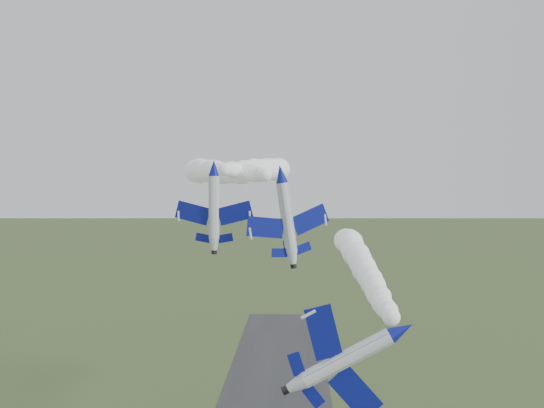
# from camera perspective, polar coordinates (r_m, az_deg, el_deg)

# --- Properties ---
(jet_lead) EXTENTS (5.32, 13.31, 9.79)m
(jet_lead) POSITION_cam_1_polar(r_m,az_deg,el_deg) (56.96, 12.15, -11.53)
(jet_lead) COLOR silver
(smoke_trail_jet_lead) EXTENTS (5.00, 62.12, 4.62)m
(smoke_trail_jet_lead) POSITION_cam_1_polar(r_m,az_deg,el_deg) (90.59, 8.48, -5.73)
(smoke_trail_jet_lead) COLOR white
(jet_pair_left) EXTENTS (10.33, 12.24, 3.01)m
(jet_pair_left) POSITION_cam_1_polar(r_m,az_deg,el_deg) (78.66, -5.51, 3.42)
(jet_pair_left) COLOR silver
(smoke_trail_jet_pair_left) EXTENTS (14.12, 65.53, 5.02)m
(smoke_trail_jet_pair_left) POSITION_cam_1_polar(r_m,az_deg,el_deg) (113.65, -1.21, 3.26)
(smoke_trail_jet_pair_left) COLOR white
(jet_pair_right) EXTENTS (11.24, 13.04, 3.57)m
(jet_pair_right) POSITION_cam_1_polar(r_m,az_deg,el_deg) (77.98, 0.86, 2.88)
(jet_pair_right) COLOR silver
(smoke_trail_jet_pair_right) EXTENTS (25.30, 52.52, 4.87)m
(smoke_trail_jet_pair_right) POSITION_cam_1_polar(r_m,az_deg,el_deg) (107.71, -4.67, 2.99)
(smoke_trail_jet_pair_right) COLOR white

